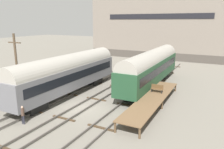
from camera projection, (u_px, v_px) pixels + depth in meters
ground_plane at (82, 108)px, 23.50m from camera, size 200.00×200.00×0.00m
track_left at (53, 101)px, 25.28m from camera, size 2.60×60.00×0.26m
track_middle at (82, 107)px, 23.47m from camera, size 2.60×60.00×0.26m
track_right at (116, 114)px, 21.65m from camera, size 2.60×60.00×0.26m
train_car_grey at (68, 72)px, 27.21m from camera, size 3.08×17.98×5.15m
train_car_green at (151, 66)px, 30.61m from camera, size 2.98×18.60×5.20m
station_platform at (152, 99)px, 23.55m from camera, size 2.47×13.97×1.04m
bench at (157, 88)px, 25.33m from camera, size 1.40×0.40×0.91m
person_worker at (22, 113)px, 19.62m from camera, size 0.32×0.32×1.73m
utility_pole at (17, 69)px, 23.56m from camera, size 1.80×0.24×7.87m
warehouse_building at (162, 21)px, 55.79m from camera, size 35.32×10.48×18.63m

